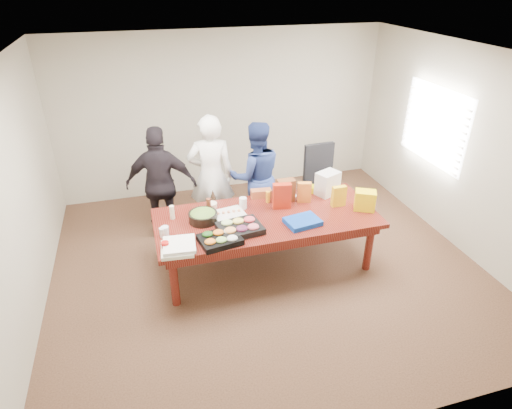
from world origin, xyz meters
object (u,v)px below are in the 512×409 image
object	(u,v)px
office_chair	(323,187)
person_center	(211,176)
conference_table	(266,241)
person_right	(256,176)
sheet_cake	(229,215)
salad_bowl	(203,217)

from	to	relation	value
office_chair	person_center	world-z (taller)	person_center
office_chair	conference_table	bearing A→B (deg)	-146.65
conference_table	person_right	distance (m)	1.13
conference_table	office_chair	distance (m)	1.50
person_center	person_right	xyz separation A→B (m)	(0.65, -0.04, -0.07)
office_chair	person_right	size ratio (longest dim) A/B	0.69
sheet_cake	person_right	bearing A→B (deg)	46.64
conference_table	salad_bowl	xyz separation A→B (m)	(-0.79, 0.10, 0.43)
person_center	office_chair	bearing A→B (deg)	-176.24
person_center	salad_bowl	world-z (taller)	person_center
sheet_cake	salad_bowl	size ratio (longest dim) A/B	1.06
person_right	salad_bowl	distance (m)	1.32
person_right	sheet_cake	distance (m)	1.11
conference_table	office_chair	size ratio (longest dim) A/B	2.46
office_chair	person_right	bearing A→B (deg)	169.25
person_center	sheet_cake	world-z (taller)	person_center
conference_table	office_chair	xyz separation A→B (m)	(1.18, 0.90, 0.19)
sheet_cake	salad_bowl	world-z (taller)	salad_bowl
office_chair	person_right	world-z (taller)	person_right
person_center	conference_table	bearing A→B (deg)	124.49
office_chair	person_right	distance (m)	1.07
salad_bowl	person_center	bearing A→B (deg)	73.21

